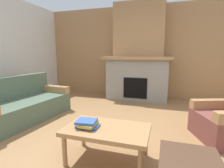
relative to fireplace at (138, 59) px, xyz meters
name	(u,v)px	position (x,y,z in m)	size (l,w,h in m)	color
ground	(110,139)	(0.00, -2.62, -1.16)	(9.00, 9.00, 0.00)	olive
wall_back_wood_panel	(140,52)	(0.00, 0.38, 0.19)	(6.00, 0.12, 2.70)	#A87A4C
fireplace	(138,59)	(0.00, 0.00, 0.00)	(1.90, 0.82, 2.70)	gray
couch	(23,105)	(-1.92, -2.35, -0.88)	(1.03, 1.88, 0.85)	#4C604C
coffee_table	(107,132)	(0.14, -3.15, -0.79)	(1.00, 0.60, 0.43)	#A87A4C
book_stack_near_edge	(87,124)	(-0.09, -3.21, -0.69)	(0.27, 0.22, 0.09)	#335699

